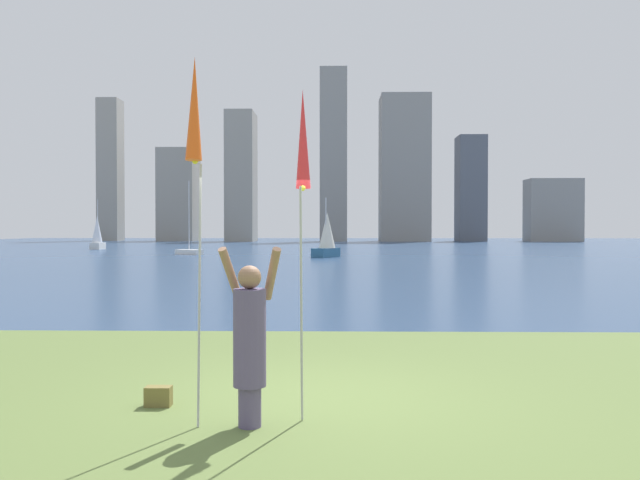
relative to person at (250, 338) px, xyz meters
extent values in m
cube|color=navy|center=(0.60, 63.50, -0.94)|extent=(120.00, 115.17, 0.12)
cube|color=#2D381C|center=(0.60, 5.92, -0.91)|extent=(120.00, 0.70, 0.02)
cylinder|color=#594C72|center=(0.00, -0.01, -0.68)|extent=(0.23, 0.23, 0.41)
cylinder|color=#594C72|center=(0.00, -0.01, 0.01)|extent=(0.33, 0.33, 0.97)
sphere|color=#936B51|center=(0.00, -0.01, 0.61)|extent=(0.24, 0.24, 0.24)
cylinder|color=#936B51|center=(-0.21, 0.13, 0.64)|extent=(0.24, 0.38, 0.56)
cylinder|color=#936B51|center=(0.21, 0.13, 0.64)|extent=(0.24, 0.38, 0.56)
cylinder|color=#B2B2B7|center=(-0.51, 0.05, 0.44)|extent=(0.02, 0.20, 2.64)
cone|color=#F25919|center=(-0.51, -0.17, 2.26)|extent=(0.16, 0.23, 1.03)
sphere|color=yellow|center=(-0.51, -0.13, 1.76)|extent=(0.06, 0.06, 0.06)
cylinder|color=#B2B2B7|center=(0.51, 0.05, 0.32)|extent=(0.02, 0.34, 2.39)
cone|color=red|center=(0.51, 0.43, 2.04)|extent=(0.16, 0.29, 1.05)
sphere|color=yellow|center=(0.51, 0.36, 1.52)|extent=(0.06, 0.06, 0.06)
cube|color=olive|center=(-1.12, 0.71, -0.77)|extent=(0.29, 0.16, 0.22)
cube|color=silver|center=(-21.28, 53.37, -0.57)|extent=(0.92, 1.92, 0.62)
cylinder|color=silver|center=(-21.28, 53.37, 1.77)|extent=(0.06, 0.06, 4.06)
cone|color=white|center=(-21.28, 53.23, 0.99)|extent=(0.97, 0.97, 2.51)
cube|color=#2D6084|center=(0.33, 37.38, -0.57)|extent=(2.00, 2.46, 0.62)
cylinder|color=silver|center=(0.33, 37.38, 1.46)|extent=(0.07, 0.07, 3.45)
cone|color=silver|center=(0.42, 37.53, 0.97)|extent=(1.55, 1.55, 2.47)
cube|color=white|center=(-9.96, 41.39, -0.69)|extent=(2.29, 1.81, 0.39)
cylinder|color=silver|center=(-9.96, 41.39, 2.08)|extent=(0.07, 0.07, 5.15)
cube|color=gray|center=(-34.11, 93.62, 10.19)|extent=(3.28, 3.63, 22.14)
cube|color=gray|center=(-23.17, 92.92, 6.22)|extent=(5.55, 6.43, 14.20)
cube|color=gray|center=(-12.98, 89.80, 8.77)|extent=(4.14, 6.51, 19.30)
cube|color=gray|center=(0.86, 89.92, 11.94)|extent=(4.01, 4.84, 25.65)
cube|color=gray|center=(11.61, 91.40, 10.08)|extent=(7.34, 6.66, 21.94)
cube|color=#565B66|center=(21.78, 91.92, 7.10)|extent=(4.11, 4.69, 15.97)
cube|color=gray|center=(33.75, 90.41, 3.78)|extent=(7.78, 4.32, 9.32)
camera|label=1|loc=(0.83, -6.37, 1.10)|focal=36.04mm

